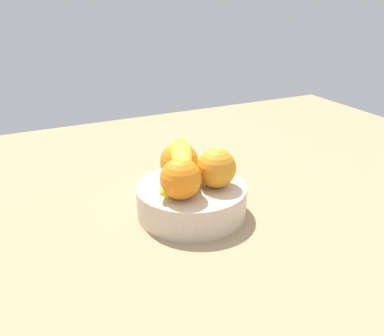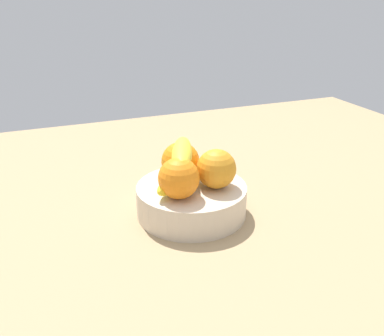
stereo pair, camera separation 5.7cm
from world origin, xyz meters
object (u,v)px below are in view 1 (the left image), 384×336
(orange_front_left, at_px, (216,168))
(orange_front_right, at_px, (179,162))
(fruit_bowl, at_px, (192,200))
(orange_center, at_px, (181,179))
(banana_bunch, at_px, (181,165))

(orange_front_left, xyz_separation_m, orange_front_right, (-0.05, 0.06, 0.00))
(fruit_bowl, height_order, orange_front_right, orange_front_right)
(orange_center, bearing_deg, orange_front_left, 9.94)
(orange_front_right, bearing_deg, banana_bunch, -105.23)
(fruit_bowl, height_order, orange_center, orange_center)
(fruit_bowl, relative_size, banana_bunch, 1.28)
(fruit_bowl, distance_m, banana_bunch, 0.08)
(fruit_bowl, bearing_deg, banana_bunch, 133.48)
(banana_bunch, bearing_deg, fruit_bowl, -46.52)
(orange_front_left, relative_size, orange_front_right, 1.00)
(orange_front_left, xyz_separation_m, banana_bunch, (-0.06, 0.03, 0.00))
(orange_front_left, bearing_deg, orange_front_right, 129.68)
(fruit_bowl, xyz_separation_m, banana_bunch, (-0.02, 0.02, 0.07))
(fruit_bowl, distance_m, orange_front_left, 0.08)
(fruit_bowl, bearing_deg, orange_center, -139.82)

